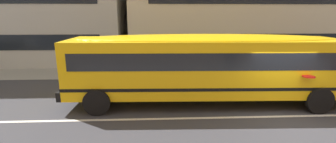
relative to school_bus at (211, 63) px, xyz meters
name	(u,v)px	position (x,y,z in m)	size (l,w,h in m)	color
ground_plane	(281,116)	(2.49, -1.70, -1.81)	(400.00, 400.00, 0.00)	#38383D
sidewalk_far	(227,72)	(2.49, 5.67, -1.80)	(120.00, 3.00, 0.01)	gray
lane_centreline	(281,116)	(2.49, -1.70, -1.81)	(110.00, 0.16, 0.01)	silver
school_bus	(211,63)	(0.00, 0.00, 0.00)	(13.69, 3.45, 3.05)	yellow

